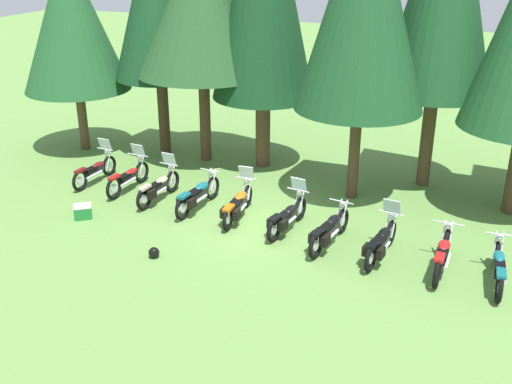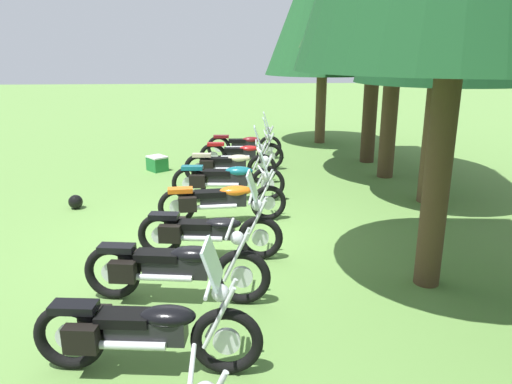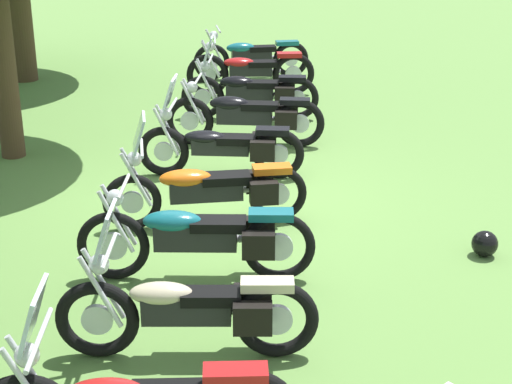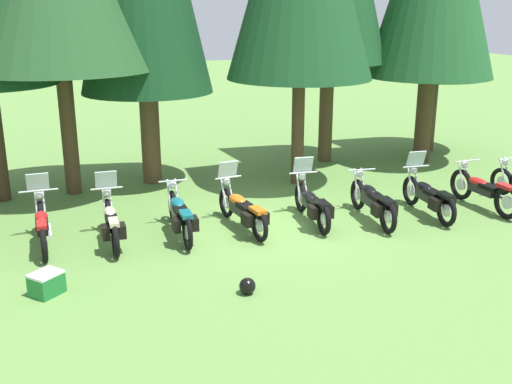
{
  "view_description": "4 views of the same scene",
  "coord_description": "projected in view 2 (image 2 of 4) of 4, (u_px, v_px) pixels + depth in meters",
  "views": [
    {
      "loc": [
        5.73,
        -14.32,
        7.61
      ],
      "look_at": [
        -0.44,
        0.63,
        0.7
      ],
      "focal_mm": 42.93,
      "sensor_mm": 36.0,
      "label": 1
    },
    {
      "loc": [
        7.61,
        0.17,
        3.04
      ],
      "look_at": [
        -0.73,
        0.78,
        0.59
      ],
      "focal_mm": 33.92,
      "sensor_mm": 36.0,
      "label": 2
    },
    {
      "loc": [
        -9.53,
        0.22,
        3.87
      ],
      "look_at": [
        -1.49,
        -0.34,
        0.66
      ],
      "focal_mm": 57.51,
      "sensor_mm": 36.0,
      "label": 3
    },
    {
      "loc": [
        -5.16,
        -11.34,
        4.63
      ],
      "look_at": [
        -0.36,
        0.5,
        0.68
      ],
      "focal_mm": 42.6,
      "sensor_mm": 36.0,
      "label": 4
    }
  ],
  "objects": [
    {
      "name": "picnic_cooler",
      "position": [
        157.0,
        163.0,
        12.7
      ],
      "size": [
        0.64,
        0.62,
        0.39
      ],
      "color": "#1E7233",
      "rests_on": "ground_plane"
    },
    {
      "name": "motorcycle_4",
      "position": [
        221.0,
        199.0,
        8.79
      ],
      "size": [
        0.68,
        2.35,
        1.34
      ],
      "rotation": [
        0.0,
        0.0,
        1.65
      ],
      "color": "black",
      "rests_on": "ground_plane"
    },
    {
      "name": "motorcycle_5",
      "position": [
        208.0,
        230.0,
        7.28
      ],
      "size": [
        0.77,
        2.21,
        1.35
      ],
      "rotation": [
        0.0,
        0.0,
        1.43
      ],
      "color": "black",
      "rests_on": "ground_plane"
    },
    {
      "name": "motorcycle_6",
      "position": [
        173.0,
        267.0,
        5.99
      ],
      "size": [
        0.8,
        2.35,
        1.01
      ],
      "rotation": [
        0.0,
        0.0,
        1.42
      ],
      "color": "black",
      "rests_on": "ground_plane"
    },
    {
      "name": "dropped_helmet",
      "position": [
        76.0,
        202.0,
        9.65
      ],
      "size": [
        0.28,
        0.28,
        0.28
      ],
      "primitive_type": "sphere",
      "color": "black",
      "rests_on": "ground_plane"
    },
    {
      "name": "motorcycle_3",
      "position": [
        226.0,
        179.0,
        10.08
      ],
      "size": [
        0.68,
        2.37,
        1.02
      ],
      "rotation": [
        0.0,
        0.0,
        1.49
      ],
      "color": "black",
      "rests_on": "ground_plane"
    },
    {
      "name": "motorcycle_0",
      "position": [
        245.0,
        144.0,
        14.01
      ],
      "size": [
        0.63,
        2.17,
        1.35
      ],
      "rotation": [
        0.0,
        0.0,
        1.52
      ],
      "color": "black",
      "rests_on": "ground_plane"
    },
    {
      "name": "motorcycle_1",
      "position": [
        243.0,
        153.0,
        12.69
      ],
      "size": [
        0.77,
        2.23,
        1.37
      ],
      "rotation": [
        0.0,
        0.0,
        1.54
      ],
      "color": "black",
      "rests_on": "ground_plane"
    },
    {
      "name": "ground_plane",
      "position": [
        213.0,
        239.0,
        8.13
      ],
      "size": [
        80.0,
        80.0,
        0.0
      ],
      "primitive_type": "plane",
      "color": "#608C42"
    },
    {
      "name": "motorcycle_7",
      "position": [
        144.0,
        329.0,
        4.65
      ],
      "size": [
        0.75,
        2.25,
        1.36
      ],
      "rotation": [
        0.0,
        0.0,
        1.45
      ],
      "color": "black",
      "rests_on": "ground_plane"
    },
    {
      "name": "motorcycle_2",
      "position": [
        229.0,
        164.0,
        11.42
      ],
      "size": [
        0.65,
        2.21,
        1.36
      ],
      "rotation": [
        0.0,
        0.0,
        1.5
      ],
      "color": "black",
      "rests_on": "ground_plane"
    }
  ]
}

